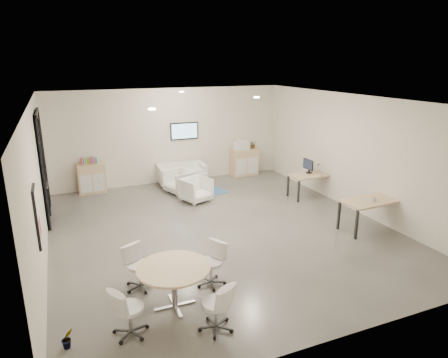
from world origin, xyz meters
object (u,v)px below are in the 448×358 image
loveseat (182,174)px  armchair_left (179,180)px  sideboard_left (92,178)px  desk_rear (312,176)px  armchair_right (196,189)px  round_table (174,272)px  desk_front (372,203)px  sideboard_right (244,162)px

loveseat → armchair_left: (-0.35, -0.91, 0.08)m
sideboard_left → desk_rear: bearing=-25.9°
armchair_right → sideboard_left: bearing=123.9°
round_table → armchair_right: bearing=67.2°
desk_front → round_table: 5.55m
sideboard_right → desk_front: sideboard_right is taller
armchair_left → desk_front: size_ratio=0.52×
armchair_right → desk_front: armchair_right is taller
desk_rear → armchair_left: bearing=149.3°
loveseat → round_table: bearing=-104.3°
round_table → desk_front: bearing=13.4°
armchair_left → armchair_right: 1.02m
sideboard_left → sideboard_right: sideboard_right is taller
loveseat → desk_rear: bearing=-37.3°
desk_rear → armchair_right: bearing=161.8°
desk_rear → desk_front: 2.70m
desk_rear → sideboard_right: bearing=103.4°
loveseat → armchair_left: size_ratio=2.05×
sideboard_left → sideboard_right: 5.35m
armchair_right → desk_rear: (3.43, -0.95, 0.25)m
sideboard_left → armchair_left: bearing=-22.6°
sideboard_right → loveseat: bearing=-176.7°
sideboard_left → desk_front: (6.10, -5.71, 0.23)m
sideboard_right → round_table: 8.39m
sideboard_left → sideboard_right: size_ratio=0.96×
sideboard_right → armchair_left: (-2.79, -1.05, -0.09)m
round_table → sideboard_left: bearing=95.7°
sideboard_right → armchair_right: (-2.57, -2.04, -0.10)m
sideboard_right → loveseat: sideboard_right is taller
armchair_left → desk_front: armchair_left is taller
armchair_left → armchair_right: armchair_left is taller
sideboard_left → desk_front: 8.36m
armchair_left → armchair_right: bearing=-6.0°
armchair_left → desk_front: bearing=18.9°
sideboard_right → armchair_right: bearing=-141.5°
armchair_right → loveseat: bearing=66.4°
armchair_right → desk_rear: 3.57m
desk_front → sideboard_left: bearing=132.6°
sideboard_right → desk_rear: size_ratio=0.70×
loveseat → sideboard_right: bearing=7.0°
sideboard_left → desk_rear: (6.21, -3.02, 0.17)m
loveseat → armchair_left: 0.98m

